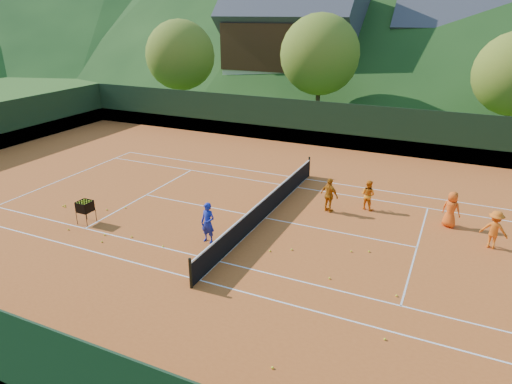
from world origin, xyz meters
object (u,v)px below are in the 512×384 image
at_px(chalet_mid, 461,49).
at_px(coach, 208,223).
at_px(student_b, 329,195).
at_px(tennis_net, 265,207).
at_px(student_d, 494,230).
at_px(chalet_left, 294,40).
at_px(student_c, 451,209).
at_px(ball_hopper, 85,207).
at_px(student_a, 368,195).

bearing_deg(chalet_mid, coach, -100.90).
height_order(student_b, tennis_net, student_b).
bearing_deg(student_b, student_d, -163.11).
xyz_separation_m(chalet_left, chalet_mid, (16.00, 4.00, -0.66)).
bearing_deg(student_c, ball_hopper, 44.97).
bearing_deg(student_c, tennis_net, 40.05).
relative_size(student_d, chalet_left, 0.11).
xyz_separation_m(coach, student_d, (10.09, 4.14, -0.06)).
xyz_separation_m(student_c, tennis_net, (-7.37, -2.49, -0.28)).
bearing_deg(student_a, student_b, 51.59).
bearing_deg(student_d, tennis_net, 17.24).
distance_m(coach, student_a, 7.64).
relative_size(student_a, ball_hopper, 1.40).
relative_size(student_a, student_c, 0.90).
distance_m(coach, student_b, 5.91).
relative_size(student_b, tennis_net, 0.13).
xyz_separation_m(student_a, student_d, (5.12, -1.66, 0.06)).
xyz_separation_m(tennis_net, chalet_left, (-10.00, 30.00, 5.13)).
distance_m(student_c, ball_hopper, 15.37).
bearing_deg(chalet_left, coach, -74.91).
xyz_separation_m(student_b, chalet_left, (-12.34, 28.16, 4.83)).
relative_size(student_d, ball_hopper, 1.52).
xyz_separation_m(coach, ball_hopper, (-5.59, -0.71, -0.07)).
bearing_deg(student_d, student_c, -29.50).
bearing_deg(coach, ball_hopper, -167.54).
distance_m(student_b, student_d, 6.66).
height_order(student_a, ball_hopper, student_a).
xyz_separation_m(ball_hopper, chalet_left, (-3.29, 33.66, 4.88)).
xyz_separation_m(student_c, student_d, (1.60, -1.30, -0.02)).
distance_m(coach, ball_hopper, 5.64).
distance_m(student_b, tennis_net, 2.99).
xyz_separation_m(tennis_net, chalet_mid, (6.00, 34.00, 4.47)).
bearing_deg(tennis_net, student_b, 38.16).
bearing_deg(ball_hopper, chalet_left, 95.59).
bearing_deg(chalet_left, tennis_net, -71.57).
relative_size(tennis_net, ball_hopper, 12.07).
bearing_deg(student_b, coach, 76.64).
height_order(student_a, chalet_mid, chalet_mid).
relative_size(coach, student_d, 1.08).
distance_m(student_a, chalet_left, 30.87).
bearing_deg(chalet_left, student_b, -66.33).
relative_size(chalet_left, chalet_mid, 1.09).
height_order(student_b, chalet_left, chalet_left).
xyz_separation_m(student_b, chalet_mid, (3.66, 32.16, 4.18)).
height_order(coach, tennis_net, coach).
relative_size(coach, student_a, 1.17).
distance_m(coach, student_d, 10.91).
distance_m(chalet_left, chalet_mid, 16.51).
distance_m(student_d, chalet_left, 34.83).
distance_m(student_b, student_c, 5.07).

